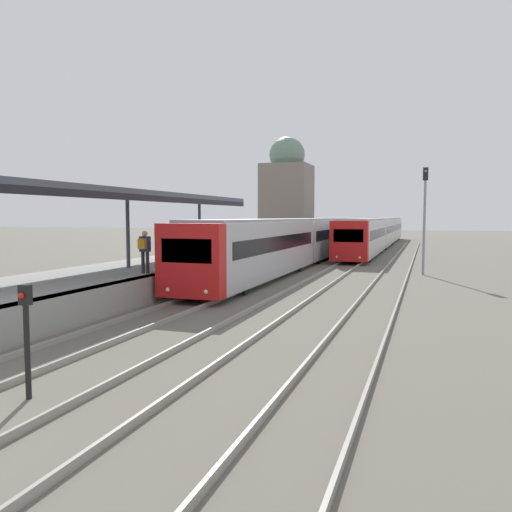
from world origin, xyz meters
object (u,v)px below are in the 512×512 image
(train_far, at_px, (379,231))
(signal_post_near, at_px, (26,329))
(person_on_platform, at_px, (145,248))
(signal_mast_far, at_px, (425,209))
(train_near, at_px, (334,233))

(train_far, relative_size, signal_post_near, 20.99)
(person_on_platform, xyz_separation_m, signal_mast_far, (10.24, 12.31, 1.65))
(train_near, height_order, signal_mast_far, signal_mast_far)
(train_near, height_order, train_far, train_near)
(signal_post_near, height_order, signal_mast_far, signal_mast_far)
(signal_post_near, bearing_deg, person_on_platform, 110.58)
(signal_post_near, distance_m, signal_mast_far, 23.38)
(person_on_platform, bearing_deg, signal_post_near, -69.42)
(person_on_platform, xyz_separation_m, signal_post_near, (3.77, -10.03, -0.76))
(train_near, distance_m, train_far, 9.31)
(train_far, height_order, signal_post_near, train_far)
(person_on_platform, height_order, signal_mast_far, signal_mast_far)
(signal_post_near, bearing_deg, train_near, 92.26)
(signal_mast_far, bearing_deg, train_far, 100.60)
(train_near, xyz_separation_m, signal_post_near, (1.54, -39.01, -0.47))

